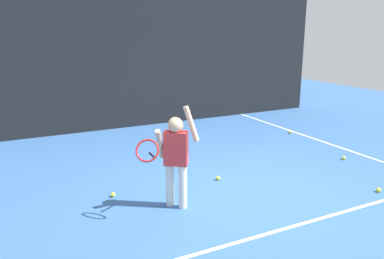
{
  "coord_description": "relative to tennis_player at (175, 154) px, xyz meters",
  "views": [
    {
      "loc": [
        -2.97,
        -4.22,
        2.26
      ],
      "look_at": [
        -0.52,
        0.62,
        0.85
      ],
      "focal_mm": 35.99,
      "sensor_mm": 36.0,
      "label": 1
    }
  ],
  "objects": [
    {
      "name": "tennis_ball_5",
      "position": [
        -0.65,
        0.67,
        -0.69
      ],
      "size": [
        0.07,
        0.07,
        0.07
      ],
      "primitive_type": "sphere",
      "color": "#CCE033",
      "rests_on": "ground"
    },
    {
      "name": "tennis_ball_1",
      "position": [
        0.9,
        2.41,
        -0.69
      ],
      "size": [
        0.07,
        0.07,
        0.07
      ],
      "primitive_type": "sphere",
      "color": "#CCE033",
      "rests_on": "ground"
    },
    {
      "name": "tennis_ball_6",
      "position": [
        2.79,
        -0.89,
        -0.69
      ],
      "size": [
        0.07,
        0.07,
        0.07
      ],
      "primitive_type": "sphere",
      "color": "#CCE033",
      "rests_on": "ground"
    },
    {
      "name": "back_fence_windscreen",
      "position": [
        1.07,
        4.44,
        1.1
      ],
      "size": [
        10.02,
        0.08,
        3.66
      ],
      "primitive_type": "cube",
      "color": "black",
      "rests_on": "ground"
    },
    {
      "name": "tennis_player",
      "position": [
        0.0,
        0.0,
        0.0
      ],
      "size": [
        0.89,
        0.52,
        1.35
      ],
      "rotation": [
        0.0,
        0.0,
        -0.6
      ],
      "color": "silver",
      "rests_on": "ground"
    },
    {
      "name": "fence_post_1",
      "position": [
        1.07,
        4.5,
        1.18
      ],
      "size": [
        0.09,
        0.09,
        3.81
      ],
      "primitive_type": "cylinder",
      "color": "slate",
      "rests_on": "ground"
    },
    {
      "name": "tennis_ball_7",
      "position": [
        0.97,
        0.54,
        -0.69
      ],
      "size": [
        0.07,
        0.07,
        0.07
      ],
      "primitive_type": "sphere",
      "color": "#CCE033",
      "rests_on": "ground"
    },
    {
      "name": "court_line_baseline",
      "position": [
        1.07,
        -1.11,
        -0.72
      ],
      "size": [
        9.0,
        0.05,
        0.0
      ],
      "primitive_type": "cube",
      "color": "white",
      "rests_on": "ground"
    },
    {
      "name": "tennis_ball_8",
      "position": [
        3.48,
        0.36,
        -0.69
      ],
      "size": [
        0.07,
        0.07,
        0.07
      ],
      "primitive_type": "sphere",
      "color": "#CCE033",
      "rests_on": "ground"
    },
    {
      "name": "ground_plane",
      "position": [
        1.07,
        -0.03,
        -0.73
      ],
      "size": [
        20.0,
        20.0,
        0.0
      ],
      "primitive_type": "plane",
      "color": "#335B93"
    },
    {
      "name": "court_line_sideline",
      "position": [
        4.0,
        0.97,
        -0.72
      ],
      "size": [
        0.05,
        9.0,
        0.0
      ],
      "primitive_type": "cube",
      "color": "white",
      "rests_on": "ground"
    },
    {
      "name": "tennis_ball_4",
      "position": [
        3.84,
        2.21,
        -0.69
      ],
      "size": [
        0.07,
        0.07,
        0.07
      ],
      "primitive_type": "sphere",
      "color": "#CCE033",
      "rests_on": "ground"
    },
    {
      "name": "fence_post_2",
      "position": [
        5.93,
        4.5,
        1.18
      ],
      "size": [
        0.09,
        0.09,
        3.81
      ],
      "primitive_type": "cylinder",
      "color": "slate",
      "rests_on": "ground"
    }
  ]
}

